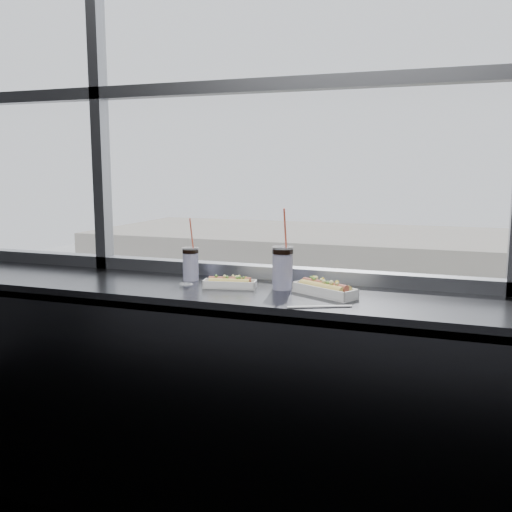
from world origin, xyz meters
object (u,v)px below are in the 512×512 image
(hotdog_tray_left, at_px, (230,283))
(hotdog_tray_right, at_px, (325,289))
(wrapper, at_px, (186,284))
(pedestrian_a, at_px, (310,364))
(car_near_b, at_px, (270,483))
(tree_center, at_px, (430,338))
(soda_cup_right, at_px, (283,266))
(car_near_a, at_px, (72,445))
(loose_straw, at_px, (320,307))
(tree_left, at_px, (281,336))
(soda_cup_left, at_px, (191,262))
(car_far_b, at_px, (487,421))

(hotdog_tray_left, bearing_deg, hotdog_tray_right, -11.77)
(wrapper, xyz_separation_m, pedestrian_a, (-6.82, 29.48, -11.11))
(car_near_b, xyz_separation_m, tree_center, (4.94, 12.00, 2.60))
(hotdog_tray_right, height_order, soda_cup_right, soda_cup_right)
(wrapper, xyz_separation_m, car_near_a, (-13.75, 16.31, -11.07))
(hotdog_tray_right, xyz_separation_m, car_near_b, (-5.59, 16.28, -11.06))
(soda_cup_right, distance_m, car_near_a, 24.26)
(loose_straw, distance_m, wrapper, 0.68)
(soda_cup_right, height_order, tree_left, soda_cup_right)
(hotdog_tray_right, distance_m, pedestrian_a, 32.34)
(soda_cup_right, height_order, pedestrian_a, soda_cup_right)
(soda_cup_right, height_order, car_near_b, soda_cup_right)
(hotdog_tray_right, xyz_separation_m, tree_center, (-0.65, 28.28, -8.47))
(wrapper, distance_m, car_near_a, 24.04)
(soda_cup_left, bearing_deg, tree_left, 106.29)
(car_near_b, bearing_deg, wrapper, -169.64)
(hotdog_tray_left, xyz_separation_m, loose_straw, (0.46, -0.22, -0.02))
(loose_straw, bearing_deg, car_near_a, 106.24)
(car_near_b, bearing_deg, tree_left, 8.84)
(hotdog_tray_left, distance_m, tree_left, 30.90)
(soda_cup_left, distance_m, tree_center, 29.43)
(loose_straw, xyz_separation_m, car_far_b, (2.14, 24.49, -10.88))
(hotdog_tray_left, bearing_deg, pedestrian_a, 92.71)
(hotdog_tray_right, bearing_deg, pedestrian_a, 132.24)
(soda_cup_left, bearing_deg, hotdog_tray_left, -21.86)
(car_far_b, bearing_deg, wrapper, -178.97)
(car_far_b, bearing_deg, car_near_a, 123.39)
(hotdog_tray_left, bearing_deg, loose_straw, -36.56)
(loose_straw, height_order, wrapper, wrapper)
(soda_cup_right, height_order, loose_straw, soda_cup_right)
(soda_cup_right, xyz_separation_m, car_near_b, (-5.39, 16.21, -11.14))
(hotdog_tray_left, distance_m, loose_straw, 0.51)
(loose_straw, bearing_deg, pedestrian_a, 79.24)
(wrapper, bearing_deg, hotdog_tray_left, 11.77)
(hotdog_tray_right, height_order, car_near_b, hotdog_tray_right)
(pedestrian_a, bearing_deg, loose_straw, -165.85)
(car_far_b, bearing_deg, tree_center, 42.77)
(hotdog_tray_left, height_order, car_near_a, hotdog_tray_left)
(car_near_b, relative_size, tree_left, 1.38)
(car_near_a, relative_size, tree_center, 1.09)
(soda_cup_right, relative_size, car_near_a, 0.06)
(hotdog_tray_left, distance_m, pedestrian_a, 32.24)
(tree_left, height_order, tree_center, tree_center)
(hotdog_tray_right, bearing_deg, soda_cup_left, -160.79)
(soda_cup_right, bearing_deg, wrapper, -167.22)
(hotdog_tray_right, xyz_separation_m, loose_straw, (0.03, -0.21, -0.02))
(hotdog_tray_left, relative_size, hotdog_tray_right, 0.82)
(car_far_b, bearing_deg, hotdog_tray_right, -177.52)
(hotdog_tray_left, xyz_separation_m, soda_cup_right, (0.23, 0.06, 0.08))
(wrapper, height_order, car_near_b, wrapper)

